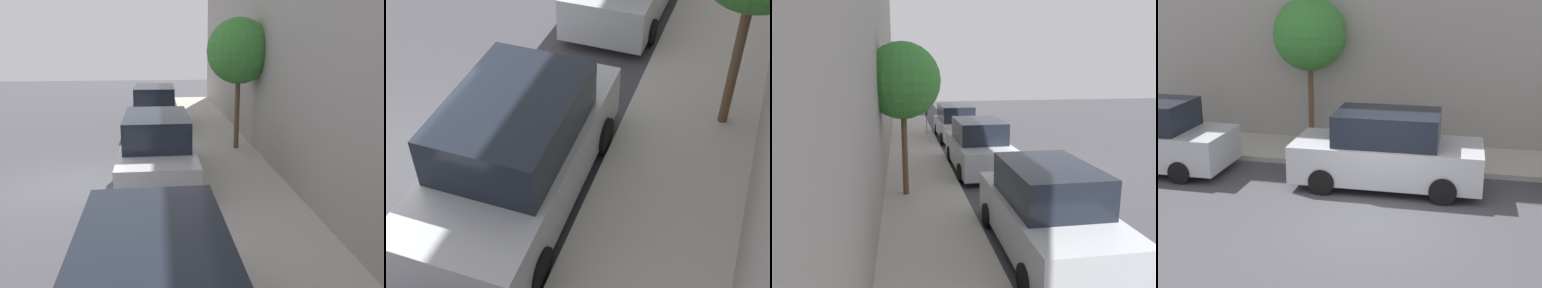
{
  "view_description": "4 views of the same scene",
  "coord_description": "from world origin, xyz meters",
  "views": [
    {
      "loc": [
        2.46,
        -10.06,
        3.89
      ],
      "look_at": [
        3.44,
        0.46,
        1.0
      ],
      "focal_mm": 35.0,
      "sensor_mm": 36.0,
      "label": 1
    },
    {
      "loc": [
        5.34,
        -5.34,
        6.52
      ],
      "look_at": [
        3.27,
        0.46,
        1.0
      ],
      "focal_mm": 50.0,
      "sensor_mm": 36.0,
      "label": 2
    },
    {
      "loc": [
        5.34,
        14.02,
        3.98
      ],
      "look_at": [
        2.95,
        -0.2,
        1.0
      ],
      "focal_mm": 35.0,
      "sensor_mm": 36.0,
      "label": 3
    },
    {
      "loc": [
        -10.51,
        -1.88,
        5.07
      ],
      "look_at": [
        2.64,
        1.06,
        1.0
      ],
      "focal_mm": 50.0,
      "sensor_mm": 36.0,
      "label": 4
    }
  ],
  "objects": [
    {
      "name": "ground_plane",
      "position": [
        0.0,
        0.0,
        0.0
      ],
      "size": [
        60.0,
        60.0,
        0.0
      ],
      "primitive_type": "plane",
      "color": "#424247"
    },
    {
      "name": "sidewalk",
      "position": [
        4.72,
        0.0,
        0.07
      ],
      "size": [
        2.44,
        32.0,
        0.15
      ],
      "color": "#B2ADA3",
      "rests_on": "ground_plane"
    },
    {
      "name": "parked_suv_second",
      "position": [
        2.42,
        0.04,
        0.93
      ],
      "size": [
        2.08,
        4.82,
        1.98
      ],
      "color": "#B7BABF",
      "rests_on": "ground_plane"
    }
  ]
}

